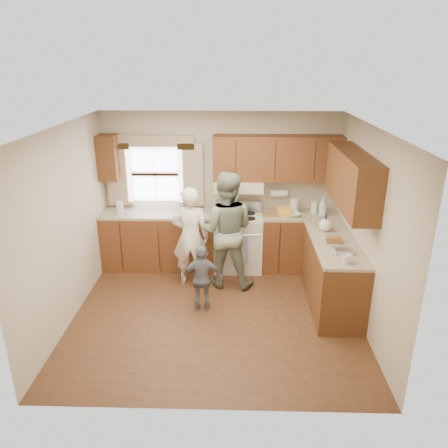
{
  "coord_description": "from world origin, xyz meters",
  "views": [
    {
      "loc": [
        0.26,
        -5.12,
        3.24
      ],
      "look_at": [
        0.1,
        0.4,
        1.15
      ],
      "focal_mm": 35.0,
      "sensor_mm": 36.0,
      "label": 1
    }
  ],
  "objects_px": {
    "stove": "(238,241)",
    "woman_left": "(190,237)",
    "woman_right": "(226,230)",
    "child": "(202,279)"
  },
  "relations": [
    {
      "from": "stove",
      "to": "woman_right",
      "type": "xyz_separation_m",
      "value": [
        -0.18,
        -0.59,
        0.42
      ]
    },
    {
      "from": "stove",
      "to": "woman_left",
      "type": "bearing_deg",
      "value": -140.58
    },
    {
      "from": "woman_left",
      "to": "stove",
      "type": "bearing_deg",
      "value": -138.91
    },
    {
      "from": "stove",
      "to": "woman_right",
      "type": "relative_size",
      "value": 0.61
    },
    {
      "from": "stove",
      "to": "woman_right",
      "type": "distance_m",
      "value": 0.74
    },
    {
      "from": "woman_left",
      "to": "child",
      "type": "height_order",
      "value": "woman_left"
    },
    {
      "from": "stove",
      "to": "child",
      "type": "xyz_separation_m",
      "value": [
        -0.48,
        -1.34,
        0.01
      ]
    },
    {
      "from": "stove",
      "to": "woman_right",
      "type": "height_order",
      "value": "woman_right"
    },
    {
      "from": "stove",
      "to": "woman_left",
      "type": "xyz_separation_m",
      "value": [
        -0.71,
        -0.59,
        0.3
      ]
    },
    {
      "from": "woman_right",
      "to": "stove",
      "type": "bearing_deg",
      "value": -100.07
    }
  ]
}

